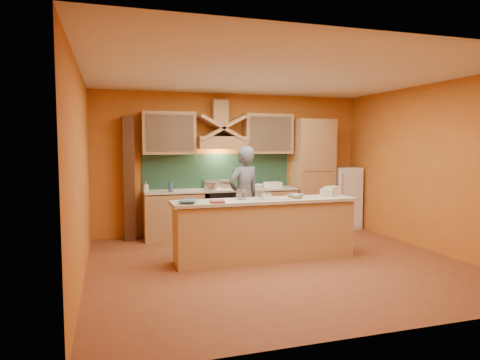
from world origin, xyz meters
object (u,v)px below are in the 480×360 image
object	(u,v)px
stove	(222,213)
mixing_bowl	(295,196)
person	(244,196)
kitchen_scale	(266,196)
fridge	(343,198)

from	to	relation	value
stove	mixing_bowl	xyz separation A→B (m)	(0.70, -1.90, 0.53)
person	kitchen_scale	size ratio (longest dim) A/B	14.82
fridge	person	distance (m)	2.69
fridge	person	size ratio (longest dim) A/B	0.74
fridge	mixing_bowl	xyz separation A→B (m)	(-2.00, -1.90, 0.33)
fridge	person	xyz separation A→B (m)	(-2.53, -0.89, 0.23)
kitchen_scale	fridge	bearing A→B (deg)	30.68
kitchen_scale	stove	bearing A→B (deg)	88.30
stove	kitchen_scale	distance (m)	2.04
stove	person	size ratio (longest dim) A/B	0.51
fridge	mixing_bowl	distance (m)	2.78
person	stove	bearing A→B (deg)	-100.67
fridge	kitchen_scale	world-z (taller)	fridge
fridge	mixing_bowl	bearing A→B (deg)	-136.48
stove	person	world-z (taller)	person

